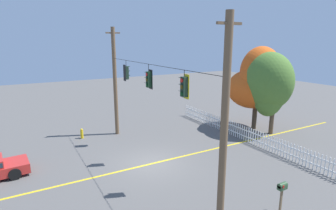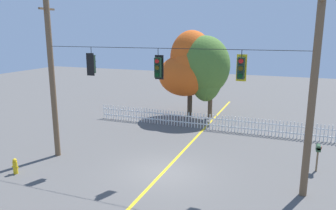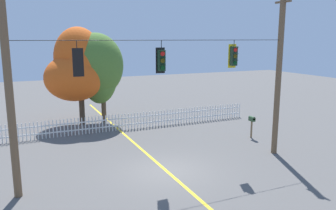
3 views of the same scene
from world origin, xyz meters
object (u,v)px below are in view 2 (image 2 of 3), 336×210
traffic_signal_northbound_secondary (158,67)px  autumn_maple_near_fence (188,68)px  autumn_maple_mid (205,68)px  roadside_mailbox (318,150)px  traffic_signal_southbound_primary (241,68)px  traffic_signal_eastbound_side (92,64)px  fire_hydrant (15,166)px

traffic_signal_northbound_secondary → autumn_maple_near_fence: size_ratio=0.21×
autumn_maple_mid → roadside_mailbox: bearing=-45.1°
traffic_signal_northbound_secondary → roadside_mailbox: 8.88m
traffic_signal_southbound_primary → autumn_maple_near_fence: (-5.72, 10.78, -1.27)m
traffic_signal_northbound_secondary → traffic_signal_southbound_primary: bearing=0.0°
traffic_signal_northbound_secondary → traffic_signal_eastbound_side: bearing=-179.7°
traffic_signal_northbound_secondary → traffic_signal_southbound_primary: same height
traffic_signal_eastbound_side → roadside_mailbox: bearing=14.7°
autumn_maple_near_fence → roadside_mailbox: size_ratio=5.03×
traffic_signal_southbound_primary → autumn_maple_near_fence: bearing=117.9°
traffic_signal_eastbound_side → autumn_maple_near_fence: 10.99m
traffic_signal_northbound_secondary → traffic_signal_southbound_primary: 3.81m
traffic_signal_eastbound_side → traffic_signal_northbound_secondary: bearing=0.3°
autumn_maple_mid → traffic_signal_eastbound_side: bearing=-106.1°
fire_hydrant → roadside_mailbox: bearing=22.1°
autumn_maple_near_fence → fire_hydrant: size_ratio=8.86×
traffic_signal_northbound_secondary → roadside_mailbox: bearing=21.3°
traffic_signal_northbound_secondary → roadside_mailbox: (7.35, 2.86, -4.07)m
traffic_signal_eastbound_side → traffic_signal_southbound_primary: (7.44, 0.02, 0.09)m
traffic_signal_eastbound_side → fire_hydrant: (-2.86, -2.74, -4.85)m
autumn_maple_near_fence → traffic_signal_southbound_primary: bearing=-62.1°
autumn_maple_near_fence → fire_hydrant: 14.75m
autumn_maple_near_fence → roadside_mailbox: 12.53m
autumn_maple_near_fence → fire_hydrant: (-4.58, -13.54, -3.66)m
traffic_signal_eastbound_side → fire_hydrant: size_ratio=1.80×
traffic_signal_northbound_secondary → fire_hydrant: size_ratio=1.85×
autumn_maple_near_fence → autumn_maple_mid: autumn_maple_near_fence is taller
autumn_maple_near_fence → autumn_maple_mid: 1.39m
traffic_signal_eastbound_side → traffic_signal_southbound_primary: bearing=0.1°
autumn_maple_near_fence → roadside_mailbox: (9.26, -7.91, -2.92)m
traffic_signal_eastbound_side → traffic_signal_northbound_secondary: 3.63m
traffic_signal_northbound_secondary → roadside_mailbox: size_ratio=1.05×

